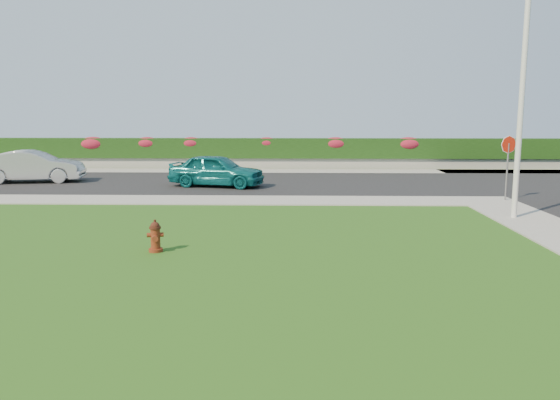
{
  "coord_description": "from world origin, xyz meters",
  "views": [
    {
      "loc": [
        0.2,
        -10.1,
        3.05
      ],
      "look_at": [
        -0.16,
        3.51,
        0.9
      ],
      "focal_mm": 35.0,
      "sensor_mm": 36.0,
      "label": 1
    }
  ],
  "objects_px": {
    "utility_pole": "(521,111)",
    "sedan_teal": "(217,170)",
    "stop_sign": "(508,153)",
    "fire_hydrant": "(155,237)",
    "sedan_silver": "(33,166)"
  },
  "relations": [
    {
      "from": "fire_hydrant",
      "to": "sedan_teal",
      "type": "distance_m",
      "value": 10.86
    },
    {
      "from": "stop_sign",
      "to": "utility_pole",
      "type": "bearing_deg",
      "value": -102.87
    },
    {
      "from": "fire_hydrant",
      "to": "sedan_teal",
      "type": "height_order",
      "value": "sedan_teal"
    },
    {
      "from": "utility_pole",
      "to": "fire_hydrant",
      "type": "bearing_deg",
      "value": -156.54
    },
    {
      "from": "utility_pole",
      "to": "stop_sign",
      "type": "bearing_deg",
      "value": 73.09
    },
    {
      "from": "fire_hydrant",
      "to": "utility_pole",
      "type": "height_order",
      "value": "utility_pole"
    },
    {
      "from": "stop_sign",
      "to": "fire_hydrant",
      "type": "bearing_deg",
      "value": -140.76
    },
    {
      "from": "sedan_silver",
      "to": "utility_pole",
      "type": "height_order",
      "value": "utility_pole"
    },
    {
      "from": "sedan_teal",
      "to": "utility_pole",
      "type": "xyz_separation_m",
      "value": [
        9.72,
        -6.7,
        2.41
      ]
    },
    {
      "from": "fire_hydrant",
      "to": "stop_sign",
      "type": "distance_m",
      "value": 13.01
    },
    {
      "from": "sedan_teal",
      "to": "stop_sign",
      "type": "bearing_deg",
      "value": -94.18
    },
    {
      "from": "utility_pole",
      "to": "stop_sign",
      "type": "distance_m",
      "value": 3.74
    },
    {
      "from": "utility_pole",
      "to": "sedan_teal",
      "type": "bearing_deg",
      "value": 145.41
    },
    {
      "from": "fire_hydrant",
      "to": "stop_sign",
      "type": "bearing_deg",
      "value": 22.74
    },
    {
      "from": "sedan_silver",
      "to": "stop_sign",
      "type": "xyz_separation_m",
      "value": [
        19.1,
        -4.62,
        0.95
      ]
    }
  ]
}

